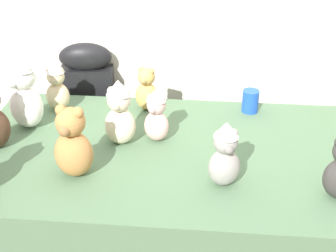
{
  "coord_description": "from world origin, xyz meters",
  "views": [
    {
      "loc": [
        0.17,
        -1.54,
        1.91
      ],
      "look_at": [
        0.0,
        0.25,
        0.91
      ],
      "focal_mm": 53.26,
      "sensor_mm": 36.0,
      "label": 1
    }
  ],
  "objects_px": {
    "instrument_case": "(91,128)",
    "teddy_bear_blush": "(156,116)",
    "teddy_bear_caramel": "(73,144)",
    "teddy_bear_honey": "(147,90)",
    "teddy_bear_cream": "(120,113)",
    "teddy_bear_snow": "(24,92)",
    "party_cup_blue": "(250,101)",
    "teddy_bear_sand": "(57,87)",
    "teddy_bear_ash": "(225,155)",
    "display_table": "(168,222)"
  },
  "relations": [
    {
      "from": "instrument_case",
      "to": "teddy_bear_blush",
      "type": "xyz_separation_m",
      "value": [
        0.44,
        -0.54,
        0.39
      ]
    },
    {
      "from": "teddy_bear_caramel",
      "to": "teddy_bear_honey",
      "type": "distance_m",
      "value": 0.62
    },
    {
      "from": "teddy_bear_blush",
      "to": "teddy_bear_caramel",
      "type": "bearing_deg",
      "value": -112.83
    },
    {
      "from": "instrument_case",
      "to": "teddy_bear_blush",
      "type": "distance_m",
      "value": 0.8
    },
    {
      "from": "instrument_case",
      "to": "teddy_bear_cream",
      "type": "bearing_deg",
      "value": -70.33
    },
    {
      "from": "instrument_case",
      "to": "teddy_bear_snow",
      "type": "bearing_deg",
      "value": -115.78
    },
    {
      "from": "teddy_bear_blush",
      "to": "teddy_bear_honey",
      "type": "height_order",
      "value": "teddy_bear_blush"
    },
    {
      "from": "teddy_bear_snow",
      "to": "party_cup_blue",
      "type": "height_order",
      "value": "teddy_bear_snow"
    },
    {
      "from": "teddy_bear_sand",
      "to": "teddy_bear_snow",
      "type": "bearing_deg",
      "value": -118.62
    },
    {
      "from": "teddy_bear_caramel",
      "to": "teddy_bear_ash",
      "type": "height_order",
      "value": "teddy_bear_caramel"
    },
    {
      "from": "teddy_bear_honey",
      "to": "teddy_bear_ash",
      "type": "relative_size",
      "value": 0.82
    },
    {
      "from": "teddy_bear_snow",
      "to": "teddy_bear_honey",
      "type": "xyz_separation_m",
      "value": [
        0.52,
        0.22,
        -0.07
      ]
    },
    {
      "from": "instrument_case",
      "to": "teddy_bear_ash",
      "type": "distance_m",
      "value": 1.19
    },
    {
      "from": "teddy_bear_ash",
      "to": "teddy_bear_honey",
      "type": "bearing_deg",
      "value": 105.79
    },
    {
      "from": "display_table",
      "to": "teddy_bear_caramel",
      "type": "height_order",
      "value": "teddy_bear_caramel"
    },
    {
      "from": "teddy_bear_honey",
      "to": "instrument_case",
      "type": "bearing_deg",
      "value": 160.1
    },
    {
      "from": "teddy_bear_ash",
      "to": "party_cup_blue",
      "type": "distance_m",
      "value": 0.64
    },
    {
      "from": "instrument_case",
      "to": "teddy_bear_snow",
      "type": "relative_size",
      "value": 2.87
    },
    {
      "from": "teddy_bear_snow",
      "to": "party_cup_blue",
      "type": "bearing_deg",
      "value": 42.29
    },
    {
      "from": "display_table",
      "to": "teddy_bear_ash",
      "type": "xyz_separation_m",
      "value": [
        0.23,
        -0.22,
        0.53
      ]
    },
    {
      "from": "teddy_bear_honey",
      "to": "display_table",
      "type": "bearing_deg",
      "value": -54.62
    },
    {
      "from": "teddy_bear_snow",
      "to": "instrument_case",
      "type": "bearing_deg",
      "value": 99.7
    },
    {
      "from": "teddy_bear_cream",
      "to": "teddy_bear_caramel",
      "type": "distance_m",
      "value": 0.29
    },
    {
      "from": "instrument_case",
      "to": "teddy_bear_cream",
      "type": "distance_m",
      "value": 0.77
    },
    {
      "from": "teddy_bear_caramel",
      "to": "party_cup_blue",
      "type": "relative_size",
      "value": 2.74
    },
    {
      "from": "instrument_case",
      "to": "teddy_bear_ash",
      "type": "relative_size",
      "value": 3.82
    },
    {
      "from": "teddy_bear_honey",
      "to": "party_cup_blue",
      "type": "distance_m",
      "value": 0.51
    },
    {
      "from": "instrument_case",
      "to": "party_cup_blue",
      "type": "xyz_separation_m",
      "value": [
        0.86,
        -0.23,
        0.32
      ]
    },
    {
      "from": "teddy_bear_caramel",
      "to": "teddy_bear_honey",
      "type": "xyz_separation_m",
      "value": [
        0.21,
        0.59,
        -0.04
      ]
    },
    {
      "from": "teddy_bear_ash",
      "to": "teddy_bear_snow",
      "type": "bearing_deg",
      "value": 141.05
    },
    {
      "from": "teddy_bear_ash",
      "to": "party_cup_blue",
      "type": "relative_size",
      "value": 2.45
    },
    {
      "from": "teddy_bear_cream",
      "to": "teddy_bear_caramel",
      "type": "bearing_deg",
      "value": -108.46
    },
    {
      "from": "instrument_case",
      "to": "teddy_bear_honey",
      "type": "distance_m",
      "value": 0.57
    },
    {
      "from": "teddy_bear_caramel",
      "to": "instrument_case",
      "type": "bearing_deg",
      "value": 112.23
    },
    {
      "from": "teddy_bear_cream",
      "to": "teddy_bear_honey",
      "type": "bearing_deg",
      "value": 86.93
    },
    {
      "from": "teddy_bear_snow",
      "to": "teddy_bear_honey",
      "type": "distance_m",
      "value": 0.57
    },
    {
      "from": "instrument_case",
      "to": "teddy_bear_ash",
      "type": "bearing_deg",
      "value": -55.85
    },
    {
      "from": "display_table",
      "to": "party_cup_blue",
      "type": "distance_m",
      "value": 0.7
    },
    {
      "from": "teddy_bear_honey",
      "to": "party_cup_blue",
      "type": "height_order",
      "value": "teddy_bear_honey"
    },
    {
      "from": "instrument_case",
      "to": "teddy_bear_caramel",
      "type": "xyz_separation_m",
      "value": [
        0.15,
        -0.84,
        0.41
      ]
    },
    {
      "from": "instrument_case",
      "to": "teddy_bear_blush",
      "type": "relative_size",
      "value": 4.17
    },
    {
      "from": "teddy_bear_ash",
      "to": "party_cup_blue",
      "type": "height_order",
      "value": "teddy_bear_ash"
    },
    {
      "from": "teddy_bear_cream",
      "to": "teddy_bear_caramel",
      "type": "xyz_separation_m",
      "value": [
        -0.14,
        -0.26,
        -0.01
      ]
    },
    {
      "from": "teddy_bear_blush",
      "to": "teddy_bear_sand",
      "type": "distance_m",
      "value": 0.57
    },
    {
      "from": "teddy_bear_honey",
      "to": "party_cup_blue",
      "type": "xyz_separation_m",
      "value": [
        0.5,
        0.02,
        -0.05
      ]
    },
    {
      "from": "teddy_bear_honey",
      "to": "teddy_bear_caramel",
      "type": "bearing_deg",
      "value": -94.43
    },
    {
      "from": "teddy_bear_blush",
      "to": "teddy_bear_caramel",
      "type": "height_order",
      "value": "teddy_bear_caramel"
    },
    {
      "from": "teddy_bear_snow",
      "to": "display_table",
      "type": "bearing_deg",
      "value": 15.64
    },
    {
      "from": "teddy_bear_cream",
      "to": "teddy_bear_blush",
      "type": "distance_m",
      "value": 0.16
    },
    {
      "from": "teddy_bear_snow",
      "to": "teddy_bear_blush",
      "type": "relative_size",
      "value": 1.46
    }
  ]
}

